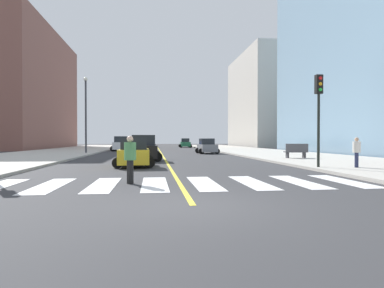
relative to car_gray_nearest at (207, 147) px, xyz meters
The scene contains 18 objects.
ground_plane 29.48m from the car_gray_nearest, 100.07° to the right, with size 220.00×220.00×0.00m, color #333335.
sidewalk_kerb_east 11.47m from the car_gray_nearest, 51.99° to the right, with size 10.00×120.00×0.15m, color #B2ADA3.
sidewalk_kerb_west 19.57m from the car_gray_nearest, 152.55° to the right, with size 10.00×120.00×0.15m, color #B2ADA3.
crosswalk_paint 25.55m from the car_gray_nearest, 101.64° to the right, with size 13.50×4.00×0.01m.
lane_divider_paint 12.16m from the car_gray_nearest, 115.14° to the left, with size 0.16×80.00×0.01m, color yellow.
parking_garage_concrete 41.54m from the car_gray_nearest, 56.94° to the left, with size 18.00×24.00×20.28m, color #B2ADA3.
low_rise_brick_west 41.51m from the car_gray_nearest, 141.06° to the left, with size 16.00×32.00×21.03m, color brown.
car_gray_nearest is the anchor object (origin of this frame).
car_white_second 14.05m from the car_gray_nearest, 137.96° to the left, with size 2.87×4.56×2.03m.
car_green_third 28.25m from the car_gray_nearest, 89.42° to the left, with size 2.58×4.09×1.82m.
car_blue_fourth 29.28m from the car_gray_nearest, 103.47° to the left, with size 2.79×4.43×1.96m.
car_yellow_fifth 18.72m from the car_gray_nearest, 112.66° to the right, with size 2.43×3.83×1.69m.
car_black_sixth 13.75m from the car_gray_nearest, 119.60° to the right, with size 2.72×4.33×1.93m.
traffic_light_near_corner 20.81m from the car_gray_nearest, 82.85° to the right, with size 0.36×0.41×4.86m.
park_bench 13.35m from the car_gray_nearest, 68.01° to the right, with size 1.82×0.61×1.12m.
pedestrian_crossing 25.76m from the car_gray_nearest, 105.62° to the right, with size 0.43×0.43×1.74m.
pedestrian_waiting_east 21.39m from the car_gray_nearest, 78.08° to the right, with size 0.39×0.39×1.56m.
street_lamp 14.05m from the car_gray_nearest, behind, with size 0.44×0.44×8.29m.
Camera 1 is at (-0.97, -7.86, 1.61)m, focal length 30.78 mm.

